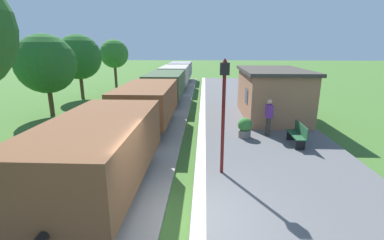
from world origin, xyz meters
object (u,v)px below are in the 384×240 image
at_px(potted_planter, 245,127).
at_px(lamp_post_near, 224,96).
at_px(station_hut, 272,93).
at_px(bench_near_hut, 298,134).
at_px(tree_field_distant, 114,54).
at_px(tree_trackside_far, 46,64).
at_px(tree_field_left, 79,57).
at_px(freight_train, 165,86).
at_px(person_waiting, 269,116).

bearing_deg(potted_planter, lamp_post_near, -109.03).
height_order(station_hut, bench_near_hut, station_hut).
bearing_deg(tree_field_distant, lamp_post_near, -63.82).
height_order(potted_planter, tree_field_distant, tree_field_distant).
height_order(station_hut, tree_trackside_far, tree_trackside_far).
bearing_deg(lamp_post_near, station_hut, 66.38).
xyz_separation_m(lamp_post_near, tree_field_left, (-10.87, 14.03, 0.61)).
distance_m(lamp_post_near, tree_field_distant, 22.59).
bearing_deg(potted_planter, station_hut, 62.37).
height_order(freight_train, tree_trackside_far, tree_trackside_far).
distance_m(station_hut, person_waiting, 3.74).
relative_size(station_hut, bench_near_hut, 3.87).
relative_size(station_hut, tree_trackside_far, 1.15).
relative_size(person_waiting, tree_field_distant, 0.35).
distance_m(person_waiting, lamp_post_near, 4.88).
height_order(potted_planter, lamp_post_near, lamp_post_near).
distance_m(freight_train, potted_planter, 9.50).
height_order(freight_train, lamp_post_near, lamp_post_near).
distance_m(bench_near_hut, lamp_post_near, 4.80).
relative_size(station_hut, tree_field_distant, 1.17).
bearing_deg(bench_near_hut, tree_field_distant, 127.22).
bearing_deg(lamp_post_near, tree_field_distant, 116.18).
distance_m(lamp_post_near, tree_field_left, 17.76).
bearing_deg(potted_planter, tree_field_distant, 124.01).
bearing_deg(station_hut, tree_field_distant, 136.19).
xyz_separation_m(freight_train, bench_near_hut, (6.84, -9.08, -0.68)).
height_order(freight_train, tree_field_left, tree_field_left).
distance_m(freight_train, bench_near_hut, 11.38).
xyz_separation_m(bench_near_hut, tree_trackside_far, (-13.66, 5.53, 2.50)).
xyz_separation_m(lamp_post_near, tree_trackside_far, (-10.33, 8.28, 0.42)).
height_order(bench_near_hut, tree_field_distant, tree_field_distant).
bearing_deg(lamp_post_near, person_waiting, 59.11).
xyz_separation_m(bench_near_hut, potted_planter, (-2.08, 0.89, 0.00)).
height_order(freight_train, bench_near_hut, freight_train).
bearing_deg(tree_trackside_far, potted_planter, -21.84).
height_order(freight_train, potted_planter, freight_train).
relative_size(freight_train, station_hut, 5.62).
height_order(person_waiting, lamp_post_near, lamp_post_near).
bearing_deg(station_hut, freight_train, 147.76).
relative_size(person_waiting, potted_planter, 1.87).
distance_m(person_waiting, tree_field_distant, 20.57).
height_order(station_hut, tree_field_left, tree_field_left).
relative_size(person_waiting, lamp_post_near, 0.46).
relative_size(freight_train, lamp_post_near, 8.81).
xyz_separation_m(freight_train, tree_field_left, (-7.37, 2.20, 2.01)).
distance_m(station_hut, tree_field_distant, 18.47).
xyz_separation_m(person_waiting, tree_field_distant, (-12.33, 16.31, 2.30)).
relative_size(bench_near_hut, tree_field_left, 0.29).
distance_m(freight_train, station_hut, 8.04).
distance_m(freight_train, tree_field_left, 7.95).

